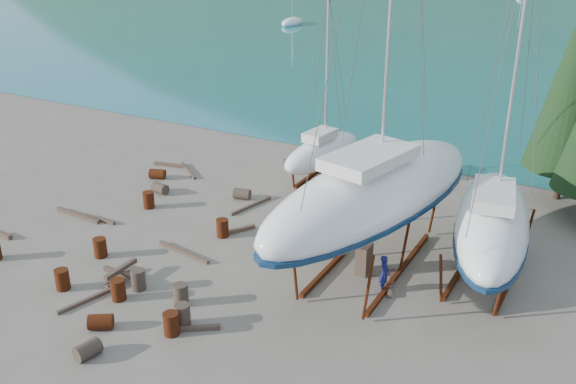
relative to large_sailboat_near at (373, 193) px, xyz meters
The scene contains 39 objects.
ground 6.46m from the large_sailboat_near, 153.88° to the right, with size 600.00×600.00×0.00m, color #685F52.
moored_boat_left 67.42m from the large_sailboat_near, 121.23° to the left, with size 2.00×5.00×6.05m.
large_sailboat_near is the anchor object (origin of this frame).
large_sailboat_far 4.91m from the large_sailboat_near, 17.62° to the left, with size 4.66×10.25×15.66m.
small_sailboat_shore 10.08m from the large_sailboat_near, 127.98° to the left, with size 2.96×6.86×10.63m.
worker 3.33m from the large_sailboat_near, 51.93° to the right, with size 0.58×0.38×1.60m, color #121550.
drum_1 12.52m from the large_sailboat_near, 120.24° to the right, with size 0.58×0.58×0.88m, color #2D2823.
drum_2 15.28m from the large_sailboat_near, 166.41° to the left, with size 0.58×0.58×0.88m, color #5E2B10.
drum_3 10.96m from the large_sailboat_near, 136.69° to the right, with size 0.58×0.58×0.88m, color #5E2B10.
drum_4 11.38m from the large_sailboat_near, 120.41° to the left, with size 0.58×0.58×0.88m, color #5E2B10.
drum_5 8.77m from the large_sailboat_near, 129.95° to the right, with size 0.58×0.58×0.88m, color #2D2823.
drum_6 3.66m from the large_sailboat_near, behind, with size 0.58×0.58×0.88m, color #5E2B10.
drum_7 9.65m from the large_sailboat_near, 118.65° to the right, with size 0.58×0.58×0.88m, color #5E2B10.
drum_8 12.69m from the large_sailboat_near, behind, with size 0.58×0.58×0.88m, color #5E2B10.
drum_9 9.85m from the large_sailboat_near, 158.55° to the left, with size 0.58×0.58×0.88m, color #2D2823.
drum_10 12.25m from the large_sailboat_near, 155.29° to the right, with size 0.58×0.58×0.88m, color #5E2B10.
drum_11 8.66m from the large_sailboat_near, 136.46° to the left, with size 0.58×0.58×0.88m, color #2D2823.
drum_12 11.79m from the large_sailboat_near, 127.31° to the right, with size 0.58×0.58×0.88m, color #5E2B10.
drum_13 13.14m from the large_sailboat_near, 142.84° to the right, with size 0.58×0.58×0.88m, color #5E2B10.
drum_14 7.77m from the large_sailboat_near, behind, with size 0.58×0.58×0.88m, color #5E2B10.
drum_15 13.55m from the large_sailboat_near, behind, with size 0.58×0.58×0.88m, color #2D2823.
drum_16 10.21m from the large_sailboat_near, 140.06° to the right, with size 0.58×0.58×0.88m, color #2D2823.
drum_17 9.12m from the large_sailboat_near, 120.54° to the right, with size 0.58×0.58×0.88m, color #2D2823.
timber_1 3.76m from the large_sailboat_near, 36.85° to the right, with size 0.19×2.06×0.19m, color brown.
timber_2 16.44m from the large_sailboat_near, 160.30° to the left, with size 0.19×2.07×0.19m, color brown.
timber_3 12.15m from the large_sailboat_near, 137.66° to the right, with size 0.15×2.76×0.15m, color brown.
timber_5 8.93m from the large_sailboat_near, 158.70° to the right, with size 0.16×3.08×0.16m, color brown.
timber_6 9.47m from the large_sailboat_near, 102.87° to the left, with size 0.19×1.74×0.19m, color brown.
timber_7 9.04m from the large_sailboat_near, 117.03° to the right, with size 0.17×1.88×0.17m, color brown.
timber_8 7.53m from the large_sailboat_near, behind, with size 0.19×1.78×0.19m, color brown.
timber_9 13.12m from the large_sailboat_near, 131.66° to the left, with size 0.15×2.22×0.15m, color brown.
timber_10 6.91m from the large_sailboat_near, 159.79° to the left, with size 0.16×2.99×0.16m, color brown.
timber_11 8.85m from the large_sailboat_near, 160.53° to the left, with size 0.15×2.85×0.15m, color brown.
timber_12 14.06m from the large_sailboat_near, behind, with size 0.17×1.95×0.17m, color brown.
timber_13 17.46m from the large_sailboat_near, 160.37° to the right, with size 0.22×0.98×0.22m, color brown.
timber_14 15.31m from the large_sailboat_near, behind, with size 0.18×2.99×0.18m, color brown.
timber_17 14.98m from the large_sailboat_near, 159.00° to the left, with size 0.16×2.69×0.16m, color brown.
timber_pile_fore 10.97m from the large_sailboat_near, 144.96° to the right, with size 1.80×1.80×0.60m.
timber_pile_aft 5.87m from the large_sailboat_near, 126.18° to the left, with size 1.80×1.80×0.60m.
Camera 1 is at (13.50, -20.56, 13.92)m, focal length 40.00 mm.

